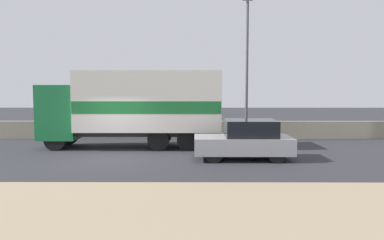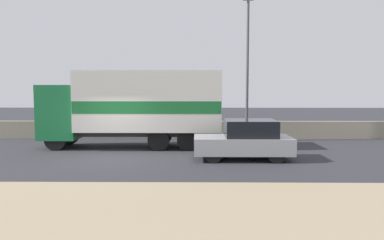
{
  "view_description": "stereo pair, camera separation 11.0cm",
  "coord_description": "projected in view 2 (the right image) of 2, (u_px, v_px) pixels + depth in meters",
  "views": [
    {
      "loc": [
        3.35,
        -14.7,
        2.79
      ],
      "look_at": [
        3.26,
        1.45,
        1.43
      ],
      "focal_mm": 35.0,
      "sensor_mm": 36.0,
      "label": 1
    },
    {
      "loc": [
        3.46,
        -14.7,
        2.79
      ],
      "look_at": [
        3.26,
        1.45,
        1.43
      ],
      "focal_mm": 35.0,
      "sensor_mm": 36.0,
      "label": 2
    }
  ],
  "objects": [
    {
      "name": "ground_plane",
      "position": [
        110.0,
        159.0,
        14.92
      ],
      "size": [
        80.0,
        80.0,
        0.0
      ],
      "primitive_type": "plane",
      "color": "#2D2D33"
    },
    {
      "name": "dirt_shoulder_foreground",
      "position": [
        46.0,
        210.0,
        8.59
      ],
      "size": [
        60.0,
        4.93,
        0.04
      ],
      "color": "#9E896B",
      "rests_on": "ground_plane"
    },
    {
      "name": "stone_wall_backdrop",
      "position": [
        135.0,
        130.0,
        21.05
      ],
      "size": [
        60.0,
        0.35,
        0.97
      ],
      "color": "gray",
      "rests_on": "ground_plane"
    },
    {
      "name": "street_lamp",
      "position": [
        248.0,
        59.0,
        19.49
      ],
      "size": [
        0.56,
        0.28,
        7.54
      ],
      "color": "#4C4C51",
      "rests_on": "ground_plane"
    },
    {
      "name": "box_truck",
      "position": [
        137.0,
        105.0,
        17.63
      ],
      "size": [
        8.36,
        2.48,
        3.59
      ],
      "rotation": [
        0.0,
        0.0,
        3.14
      ],
      "color": "#196B38",
      "rests_on": "ground_plane"
    },
    {
      "name": "car_hatchback",
      "position": [
        245.0,
        140.0,
        14.79
      ],
      "size": [
        3.82,
        1.85,
        1.56
      ],
      "rotation": [
        0.0,
        0.0,
        3.14
      ],
      "color": "#9E9EA3",
      "rests_on": "ground_plane"
    }
  ]
}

